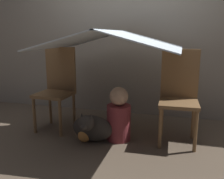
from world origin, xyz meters
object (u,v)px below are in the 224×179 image
(chair_left, at_px, (57,86))
(person_front, at_px, (119,116))
(chair_right, at_px, (179,93))
(dog, at_px, (91,127))

(chair_left, xyz_separation_m, person_front, (0.81, -0.16, -0.27))
(person_front, bearing_deg, chair_right, 14.56)
(chair_left, xyz_separation_m, chair_right, (1.43, 0.00, 0.00))
(chair_left, bearing_deg, dog, -26.86)
(chair_right, relative_size, person_front, 1.67)
(chair_right, height_order, person_front, chair_right)
(chair_right, bearing_deg, chair_left, 177.89)
(chair_left, height_order, person_front, chair_left)
(dog, bearing_deg, person_front, 29.83)
(dog, bearing_deg, chair_right, 19.46)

